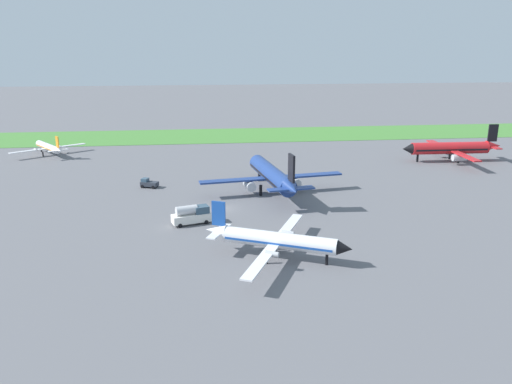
# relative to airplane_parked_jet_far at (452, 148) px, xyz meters

# --- Properties ---
(ground_plane) EXTENTS (600.00, 600.00, 0.00)m
(ground_plane) POSITION_rel_airplane_parked_jet_far_xyz_m (-61.09, -32.80, -3.44)
(ground_plane) COLOR slate
(grass_taxiway_strip) EXTENTS (360.00, 28.00, 0.08)m
(grass_taxiway_strip) POSITION_rel_airplane_parked_jet_far_xyz_m (-61.09, 45.28, -3.40)
(grass_taxiway_strip) COLOR #478438
(grass_taxiway_strip) RESTS_ON ground_plane
(airplane_parked_jet_far) EXTENTS (26.44, 26.98, 9.54)m
(airplane_parked_jet_far) POSITION_rel_airplane_parked_jet_far_xyz_m (0.00, 0.00, 0.00)
(airplane_parked_jet_far) COLOR red
(airplane_parked_jet_far) RESTS_ON ground_plane
(airplane_midfield_jet) EXTENTS (29.79, 29.33, 10.55)m
(airplane_midfield_jet) POSITION_rel_airplane_parked_jet_far_xyz_m (-50.57, -23.82, 0.36)
(airplane_midfield_jet) COLOR navy
(airplane_midfield_jet) RESTS_ON ground_plane
(airplane_foreground_turboprop) EXTENTS (20.43, 23.51, 7.57)m
(airplane_foreground_turboprop) POSITION_rel_airplane_parked_jet_far_xyz_m (-54.72, -56.10, -0.67)
(airplane_foreground_turboprop) COLOR white
(airplane_foreground_turboprop) RESTS_ON ground_plane
(airplane_taxiing_turboprop) EXTENTS (17.55, 15.47, 6.17)m
(airplane_taxiing_turboprop) POSITION_rel_airplane_parked_jet_far_xyz_m (-106.34, 19.84, -1.18)
(airplane_taxiing_turboprop) COLOR white
(airplane_taxiing_turboprop) RESTS_ON ground_plane
(fuel_truck_near_gate) EXTENTS (6.92, 4.17, 3.29)m
(fuel_truck_near_gate) POSITION_rel_airplane_parked_jet_far_xyz_m (-66.74, -40.30, -1.85)
(fuel_truck_near_gate) COLOR white
(fuel_truck_near_gate) RESTS_ON ground_plane
(pushback_tug_midfield) EXTENTS (4.01, 3.10, 1.95)m
(pushback_tug_midfield) POSITION_rel_airplane_parked_jet_far_xyz_m (-76.06, -16.49, -2.52)
(pushback_tug_midfield) COLOR #2D333D
(pushback_tug_midfield) RESTS_ON ground_plane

